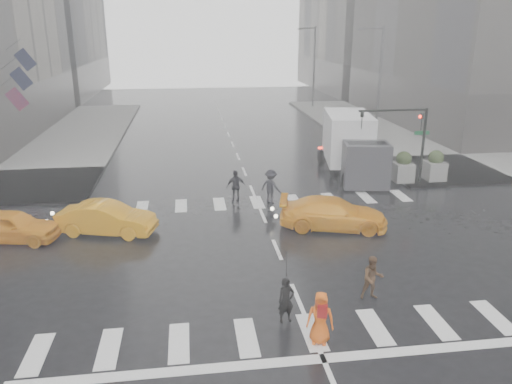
{
  "coord_description": "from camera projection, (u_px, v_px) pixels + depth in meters",
  "views": [
    {
      "loc": [
        -3.47,
        -18.71,
        8.79
      ],
      "look_at": [
        -0.61,
        2.0,
        1.91
      ],
      "focal_mm": 35.0,
      "sensor_mm": 36.0,
      "label": 1
    }
  ],
  "objects": [
    {
      "name": "taxi_front",
      "position": [
        12.0,
        226.0,
        21.46
      ],
      "size": [
        4.25,
        2.36,
        1.37
      ],
      "primitive_type": "imported",
      "rotation": [
        0.0,
        0.0,
        1.37
      ],
      "color": "#FFA00D",
      "rests_on": "ground"
    },
    {
      "name": "ground",
      "position": [
        277.0,
        250.0,
        20.8
      ],
      "size": [
        120.0,
        120.0,
        0.0
      ],
      "primitive_type": "plane",
      "color": "black",
      "rests_on": "ground"
    },
    {
      "name": "sidewalk_ne",
      "position": [
        479.0,
        143.0,
        39.77
      ],
      "size": [
        35.0,
        35.0,
        0.15
      ],
      "primitive_type": "cube",
      "color": "gray",
      "rests_on": "ground"
    },
    {
      "name": "pedestrian_brown",
      "position": [
        373.0,
        278.0,
        16.82
      ],
      "size": [
        0.78,
        0.62,
        1.55
      ],
      "primitive_type": "imported",
      "rotation": [
        0.0,
        0.0,
        -0.04
      ],
      "color": "#4A2F1A",
      "rests_on": "ground"
    },
    {
      "name": "planter_east",
      "position": [
        435.0,
        166.0,
        29.64
      ],
      "size": [
        1.1,
        1.1,
        1.8
      ],
      "color": "gray",
      "rests_on": "ground"
    },
    {
      "name": "taxi_mid",
      "position": [
        107.0,
        219.0,
        22.23
      ],
      "size": [
        4.56,
        2.58,
        1.42
      ],
      "primitive_type": "imported",
      "rotation": [
        0.0,
        0.0,
        1.31
      ],
      "color": "#FFA00D",
      "rests_on": "ground"
    },
    {
      "name": "taxi_rear",
      "position": [
        333.0,
        213.0,
        22.85
      ],
      "size": [
        4.68,
        2.98,
        1.42
      ],
      "primitive_type": "imported",
      "rotation": [
        0.0,
        0.0,
        1.33
      ],
      "color": "#FFA00D",
      "rests_on": "ground"
    },
    {
      "name": "pedestrian_far_a",
      "position": [
        236.0,
        186.0,
        26.2
      ],
      "size": [
        1.12,
        0.79,
        1.76
      ],
      "primitive_type": "imported",
      "rotation": [
        0.0,
        0.0,
        3.31
      ],
      "color": "black",
      "rests_on": "ground"
    },
    {
      "name": "flag_cluster",
      "position": [
        17.0,
        76.0,
        34.49
      ],
      "size": [
        2.87,
        3.06,
        4.69
      ],
      "color": "#59595B",
      "rests_on": "ground"
    },
    {
      "name": "box_truck",
      "position": [
        352.0,
        144.0,
        30.66
      ],
      "size": [
        2.63,
        7.02,
        3.73
      ],
      "rotation": [
        0.0,
        0.0,
        -0.17
      ],
      "color": "white",
      "rests_on": "ground"
    },
    {
      "name": "street_lamp_far",
      "position": [
        313.0,
        64.0,
        56.42
      ],
      "size": [
        2.15,
        0.22,
        9.0
      ],
      "color": "#59595B",
      "rests_on": "ground"
    },
    {
      "name": "planter_mid",
      "position": [
        403.0,
        167.0,
        29.38
      ],
      "size": [
        1.1,
        1.1,
        1.8
      ],
      "color": "gray",
      "rests_on": "ground"
    },
    {
      "name": "pedestrian_far_b",
      "position": [
        271.0,
        187.0,
        26.04
      ],
      "size": [
        1.31,
        1.27,
        1.82
      ],
      "primitive_type": "imported",
      "rotation": [
        0.0,
        0.0,
        2.42
      ],
      "color": "black",
      "rests_on": "ground"
    },
    {
      "name": "pedestrian_black",
      "position": [
        287.0,
        273.0,
        15.2
      ],
      "size": [
        1.13,
        1.14,
        2.43
      ],
      "rotation": [
        0.0,
        0.0,
        0.19
      ],
      "color": "black",
      "rests_on": "ground"
    },
    {
      "name": "street_lamp_near",
      "position": [
        378.0,
        82.0,
        37.6
      ],
      "size": [
        2.15,
        0.22,
        9.0
      ],
      "color": "#59595B",
      "rests_on": "ground"
    },
    {
      "name": "road_markings",
      "position": [
        277.0,
        249.0,
        20.8
      ],
      "size": [
        18.0,
        48.0,
        0.01
      ],
      "primitive_type": null,
      "color": "silver",
      "rests_on": "ground"
    },
    {
      "name": "traffic_signal_pole",
      "position": [
        408.0,
        131.0,
        28.5
      ],
      "size": [
        4.45,
        0.42,
        4.5
      ],
      "color": "black",
      "rests_on": "ground"
    },
    {
      "name": "planter_west",
      "position": [
        370.0,
        169.0,
        29.12
      ],
      "size": [
        1.1,
        1.1,
        1.8
      ],
      "color": "gray",
      "rests_on": "ground"
    },
    {
      "name": "pedestrian_orange",
      "position": [
        320.0,
        318.0,
        14.42
      ],
      "size": [
        0.91,
        0.74,
        1.62
      ],
      "rotation": [
        0.0,
        0.0,
        -0.32
      ],
      "color": "#DE550F",
      "rests_on": "ground"
    }
  ]
}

